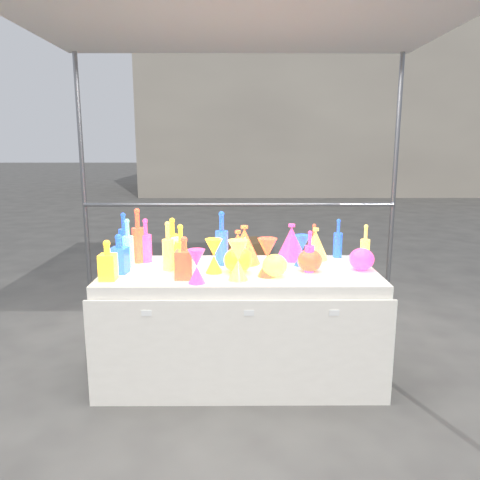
{
  "coord_description": "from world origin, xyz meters",
  "views": [
    {
      "loc": [
        -0.02,
        -3.02,
        1.57
      ],
      "look_at": [
        0.0,
        0.0,
        0.95
      ],
      "focal_mm": 35.0,
      "sensor_mm": 36.0,
      "label": 1
    }
  ],
  "objects_px": {
    "display_table": "(240,323)",
    "cardboard_box_closed": "(239,259)",
    "hourglass_0": "(267,257)",
    "decanter_0": "(108,260)",
    "bottle_0": "(173,240)",
    "lampshade_0": "(238,246)",
    "globe_0": "(238,262)"
  },
  "relations": [
    {
      "from": "display_table",
      "to": "hourglass_0",
      "type": "height_order",
      "value": "hourglass_0"
    },
    {
      "from": "display_table",
      "to": "decanter_0",
      "type": "distance_m",
      "value": 0.98
    },
    {
      "from": "bottle_0",
      "to": "globe_0",
      "type": "distance_m",
      "value": 0.54
    },
    {
      "from": "cardboard_box_closed",
      "to": "bottle_0",
      "type": "xyz_separation_m",
      "value": [
        -0.48,
        -2.26,
        0.69
      ]
    },
    {
      "from": "bottle_0",
      "to": "decanter_0",
      "type": "distance_m",
      "value": 0.56
    },
    {
      "from": "bottle_0",
      "to": "decanter_0",
      "type": "bearing_deg",
      "value": -127.83
    },
    {
      "from": "display_table",
      "to": "lampshade_0",
      "type": "bearing_deg",
      "value": 93.69
    },
    {
      "from": "display_table",
      "to": "bottle_0",
      "type": "xyz_separation_m",
      "value": [
        -0.47,
        0.2,
        0.54
      ]
    },
    {
      "from": "decanter_0",
      "to": "hourglass_0",
      "type": "bearing_deg",
      "value": 5.04
    },
    {
      "from": "globe_0",
      "to": "cardboard_box_closed",
      "type": "bearing_deg",
      "value": 89.54
    },
    {
      "from": "cardboard_box_closed",
      "to": "bottle_0",
      "type": "relative_size",
      "value": 1.9
    },
    {
      "from": "bottle_0",
      "to": "lampshade_0",
      "type": "bearing_deg",
      "value": 1.35
    },
    {
      "from": "display_table",
      "to": "decanter_0",
      "type": "xyz_separation_m",
      "value": [
        -0.81,
        -0.23,
        0.5
      ]
    },
    {
      "from": "hourglass_0",
      "to": "decanter_0",
      "type": "bearing_deg",
      "value": -175.72
    },
    {
      "from": "globe_0",
      "to": "lampshade_0",
      "type": "distance_m",
      "value": 0.29
    },
    {
      "from": "cardboard_box_closed",
      "to": "globe_0",
      "type": "xyz_separation_m",
      "value": [
        -0.02,
        -2.53,
        0.6
      ]
    },
    {
      "from": "display_table",
      "to": "bottle_0",
      "type": "height_order",
      "value": "bottle_0"
    },
    {
      "from": "bottle_0",
      "to": "display_table",
      "type": "bearing_deg",
      "value": -23.37
    },
    {
      "from": "bottle_0",
      "to": "hourglass_0",
      "type": "relative_size",
      "value": 1.3
    },
    {
      "from": "display_table",
      "to": "bottle_0",
      "type": "distance_m",
      "value": 0.74
    },
    {
      "from": "lampshade_0",
      "to": "decanter_0",
      "type": "bearing_deg",
      "value": -166.55
    },
    {
      "from": "hourglass_0",
      "to": "lampshade_0",
      "type": "bearing_deg",
      "value": 116.15
    },
    {
      "from": "hourglass_0",
      "to": "globe_0",
      "type": "xyz_separation_m",
      "value": [
        -0.18,
        0.09,
        -0.05
      ]
    },
    {
      "from": "globe_0",
      "to": "bottle_0",
      "type": "bearing_deg",
      "value": 149.09
    },
    {
      "from": "hourglass_0",
      "to": "lampshade_0",
      "type": "height_order",
      "value": "hourglass_0"
    },
    {
      "from": "cardboard_box_closed",
      "to": "globe_0",
      "type": "relative_size",
      "value": 3.29
    },
    {
      "from": "display_table",
      "to": "cardboard_box_closed",
      "type": "xyz_separation_m",
      "value": [
        0.01,
        2.46,
        -0.15
      ]
    },
    {
      "from": "display_table",
      "to": "cardboard_box_closed",
      "type": "relative_size",
      "value": 3.04
    },
    {
      "from": "decanter_0",
      "to": "globe_0",
      "type": "distance_m",
      "value": 0.82
    },
    {
      "from": "cardboard_box_closed",
      "to": "hourglass_0",
      "type": "bearing_deg",
      "value": -104.24
    },
    {
      "from": "display_table",
      "to": "globe_0",
      "type": "bearing_deg",
      "value": -101.14
    },
    {
      "from": "display_table",
      "to": "bottle_0",
      "type": "bearing_deg",
      "value": 156.63
    }
  ]
}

